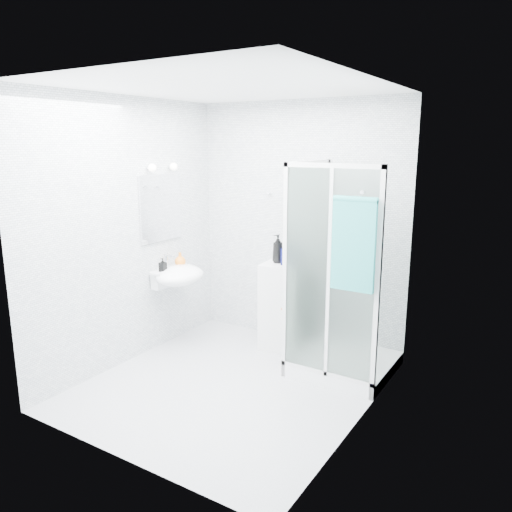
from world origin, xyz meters
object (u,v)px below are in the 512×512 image
Objects in this scene: wall_basin at (178,275)px; shampoo_bottle_b at (288,252)px; shower_enclosure at (334,327)px; soap_dispenser_orange at (180,259)px; hand_towel at (354,242)px; shampoo_bottle_a at (278,249)px; storage_cabinet at (281,306)px; soap_dispenser_black at (163,265)px.

wall_basin is 1.19m from shampoo_bottle_b.
shower_enclosure is 1.72m from wall_basin.
soap_dispenser_orange reaches higher than wall_basin.
hand_towel is 1.17m from shampoo_bottle_b.
shower_enclosure is at bearing -18.32° from shampoo_bottle_a.
soap_dispenser_black is at bearing -150.95° from storage_cabinet.
shampoo_bottle_a reaches higher than soap_dispenser_orange.
shampoo_bottle_b is (1.02, 0.55, 0.27)m from wall_basin.
shampoo_bottle_b is (-0.63, 0.23, 0.62)m from shower_enclosure.
shower_enclosure is 0.91m from shampoo_bottle_b.
shampoo_bottle_a reaches higher than storage_cabinet.
hand_towel is 2.99× the size of shampoo_bottle_b.
soap_dispenser_black is (-1.72, -0.46, 0.49)m from shower_enclosure.
shampoo_bottle_b reaches higher than wall_basin.
soap_dispenser_orange is at bearing -162.62° from storage_cabinet.
shampoo_bottle_b is at bearing -10.22° from shampoo_bottle_a.
wall_basin is at bearing -61.42° from soap_dispenser_orange.
hand_towel is at bearing -31.38° from shampoo_bottle_a.
soap_dispenser_orange is at bearing -173.65° from shower_enclosure.
shower_enclosure reaches higher than soap_dispenser_black.
soap_dispenser_black is (-2.03, -0.06, -0.44)m from hand_towel.
soap_dispenser_black is (-1.09, -0.69, -0.13)m from shampoo_bottle_b.
hand_towel reaches higher than shampoo_bottle_b.
shower_enclosure is 7.63× the size of shampoo_bottle_b.
shampoo_bottle_a is at bearing 169.78° from shampoo_bottle_b.
shampoo_bottle_b is 1.72× the size of soap_dispenser_orange.
wall_basin is 0.60× the size of storage_cabinet.
shampoo_bottle_a is (0.89, 0.57, 0.29)m from wall_basin.
wall_basin is 0.21m from soap_dispenser_black.
soap_dispenser_orange is at bearing -158.90° from shampoo_bottle_b.
soap_dispenser_orange is 0.27m from soap_dispenser_black.
shampoo_bottle_a is 2.12× the size of soap_dispenser_black.
shower_enclosure reaches higher than soap_dispenser_orange.
shampoo_bottle_b is at bearing 28.06° from wall_basin.
soap_dispenser_orange is (-0.96, -0.45, -0.14)m from shampoo_bottle_a.
wall_basin is 1.09m from shampoo_bottle_a.
shampoo_bottle_b is at bearing 160.02° from shower_enclosure.
shampoo_bottle_a reaches higher than shampoo_bottle_b.
shampoo_bottle_a is 1.06m from soap_dispenser_orange.
shampoo_bottle_a is 1.96× the size of soap_dispenser_orange.
wall_basin is at bearing 177.52° from hand_towel.
soap_dispenser_orange is at bearing 89.69° from soap_dispenser_black.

